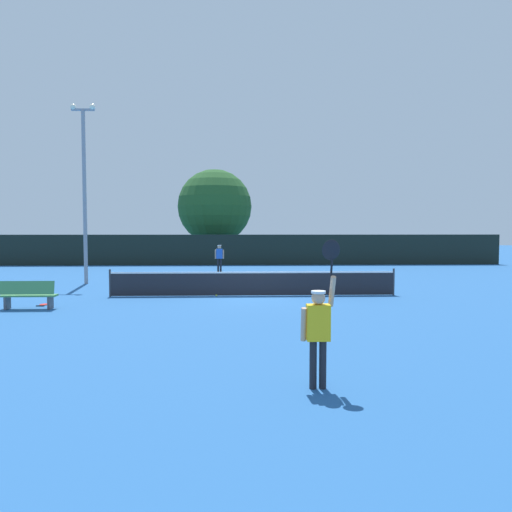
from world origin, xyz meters
name	(u,v)px	position (x,y,z in m)	size (l,w,h in m)	color
ground_plane	(253,296)	(0.00, 0.00, 0.00)	(120.00, 120.00, 0.00)	#235693
tennis_net	(253,283)	(0.00, 0.00, 0.51)	(11.30, 0.08, 1.07)	#232328
perimeter_fence	(246,250)	(0.00, 16.71, 1.13)	(38.14, 0.12, 2.25)	black
player_serving	(319,324)	(0.72, -11.17, 1.07)	(0.67, 0.39, 2.46)	yellow
player_receiving	(219,255)	(-1.76, 11.02, 1.02)	(0.57, 0.24, 1.66)	blue
tennis_ball	(216,295)	(-1.46, -0.05, 0.03)	(0.07, 0.07, 0.07)	#CCE033
spare_racket	(44,305)	(-7.36, -2.06, 0.02)	(0.28, 0.52, 0.04)	black
courtside_bench	(28,295)	(-7.50, -2.96, 0.48)	(1.80, 0.44, 0.95)	#478C4C
light_pole	(84,183)	(-7.96, 4.60, 4.86)	(1.18, 0.28, 8.59)	gray
large_tree	(215,207)	(-2.55, 21.58, 4.54)	(6.16, 6.16, 7.63)	brown
parked_car_near	(211,250)	(-3.05, 25.28, 0.78)	(2.07, 4.27, 1.69)	black
parked_car_mid	(327,251)	(7.02, 21.85, 0.78)	(1.95, 4.22, 1.69)	#B7B7BC
parked_car_far	(355,251)	(9.56, 22.53, 0.78)	(2.27, 4.35, 1.69)	#B7B7BC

